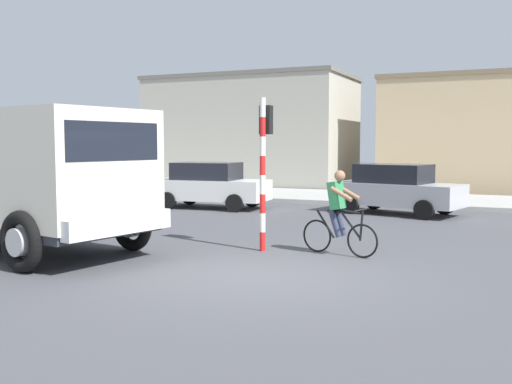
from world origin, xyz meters
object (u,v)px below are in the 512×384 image
at_px(traffic_light_pole, 264,153).
at_px(car_red_near, 210,185).
at_px(car_white_mid, 396,189).
at_px(truck_foreground, 31,172).
at_px(cyclist, 339,213).

distance_m(traffic_light_pole, car_red_near, 8.39).
distance_m(traffic_light_pole, car_white_mid, 7.79).
height_order(truck_foreground, traffic_light_pole, traffic_light_pole).
relative_size(traffic_light_pole, car_white_mid, 0.75).
distance_m(cyclist, car_white_mid, 7.43).
relative_size(car_red_near, car_white_mid, 0.96).
bearing_deg(car_white_mid, traffic_light_pole, -100.16).
bearing_deg(traffic_light_pole, cyclist, 5.24).
relative_size(cyclist, car_red_near, 0.42).
relative_size(traffic_light_pole, car_red_near, 0.78).
relative_size(cyclist, car_white_mid, 0.40).
bearing_deg(truck_foreground, cyclist, 21.27).
bearing_deg(truck_foreground, car_white_mid, 59.76).
height_order(traffic_light_pole, car_red_near, traffic_light_pole).
relative_size(truck_foreground, car_white_mid, 1.35).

